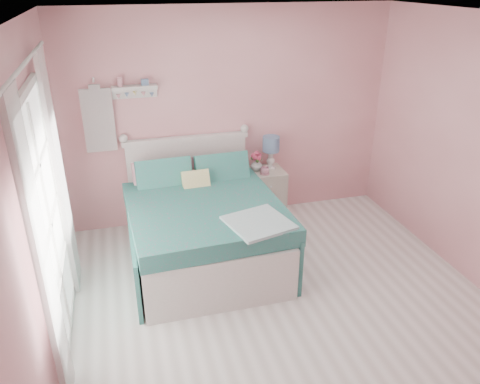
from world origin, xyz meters
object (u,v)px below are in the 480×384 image
table_lamp (271,146)px  teacup (265,171)px  vase (257,165)px  nightstand (265,194)px  bed (203,226)px

table_lamp → teacup: table_lamp is taller
teacup → table_lamp: bearing=51.4°
vase → nightstand: bearing=-14.3°
table_lamp → vase: table_lamp is taller
bed → nightstand: bed is taller
bed → vase: 1.19m
table_lamp → bed: bearing=-142.6°
bed → teacup: bed is taller
vase → teacup: bearing=-63.6°
nightstand → teacup: 0.39m
nightstand → vase: size_ratio=4.20×
table_lamp → teacup: size_ratio=3.90×
table_lamp → vase: 0.29m
nightstand → vase: bearing=165.7°
bed → table_lamp: bed is taller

